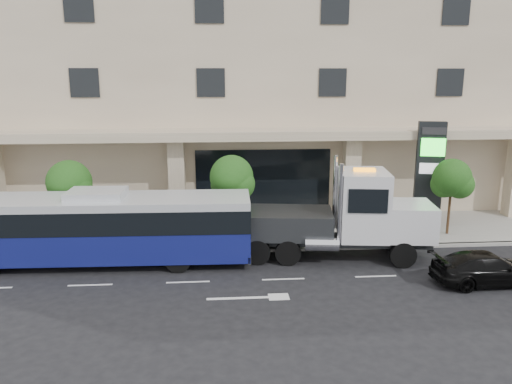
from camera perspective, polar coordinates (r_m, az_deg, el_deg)
ground at (r=22.80m, az=2.64°, el=-8.45°), size 120.00×120.00×0.00m
sidewalk at (r=27.46m, az=1.38°, el=-4.48°), size 120.00×6.00×0.15m
curb at (r=24.63m, az=2.08°, el=-6.58°), size 120.00×0.30×0.15m
convention_center at (r=36.58m, az=-0.22°, el=15.64°), size 60.00×17.60×20.00m
tree_left at (r=26.23m, az=-20.49°, el=0.70°), size 2.27×2.20×4.22m
tree_mid at (r=25.16m, az=-2.74°, el=1.37°), size 2.28×2.20×4.38m
tree_right at (r=27.99m, az=21.52°, el=1.20°), size 2.10×2.00×4.04m
city_bus at (r=23.58m, az=-17.52°, el=-3.82°), size 13.68×3.21×3.45m
tow_truck at (r=23.56m, az=9.83°, el=-2.95°), size 10.40×3.69×4.70m
black_sedan at (r=22.83m, az=24.93°, el=-7.91°), size 4.64×1.99×1.33m
signage_pylon at (r=29.10m, az=19.15°, el=1.98°), size 1.53×0.88×5.83m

